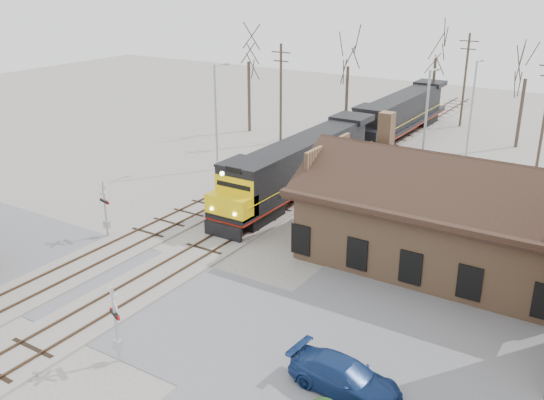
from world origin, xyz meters
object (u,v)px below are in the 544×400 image
Objects in this scene: locomotive_lead at (298,166)px; locomotive_trailing at (399,115)px; depot at (437,222)px; parked_car at (345,377)px.

locomotive_lead reaches higher than locomotive_trailing.
parked_car is at bearing -86.63° from depot.
locomotive_lead is 1.00× the size of locomotive_trailing.
depot is 0.77× the size of locomotive_trailing.
parked_car is (12.77, -38.23, -1.61)m from locomotive_trailing.
depot is 13.03m from locomotive_lead.
depot is at bearing -23.09° from locomotive_lead.
locomotive_trailing is at bearing 90.00° from locomotive_lead.
locomotive_trailing is (-11.99, 25.02, -0.12)m from depot.
depot reaches higher than locomotive_lead.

